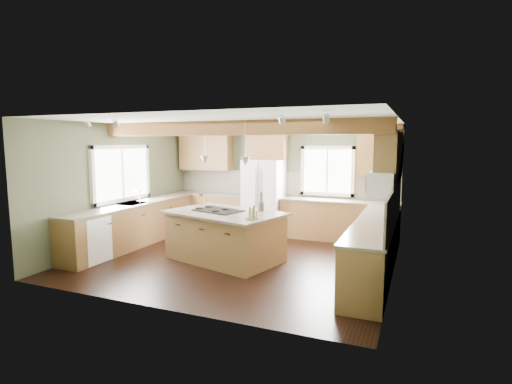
% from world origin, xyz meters
% --- Properties ---
extents(floor, '(5.60, 5.60, 0.00)m').
position_xyz_m(floor, '(0.00, 0.00, 0.00)').
color(floor, black).
rests_on(floor, ground).
extents(ceiling, '(5.60, 5.60, 0.00)m').
position_xyz_m(ceiling, '(0.00, 0.00, 2.60)').
color(ceiling, silver).
rests_on(ceiling, wall_back).
extents(wall_back, '(5.60, 0.00, 5.60)m').
position_xyz_m(wall_back, '(0.00, 2.50, 1.30)').
color(wall_back, '#50553D').
rests_on(wall_back, ground).
extents(wall_left, '(0.00, 5.00, 5.00)m').
position_xyz_m(wall_left, '(-2.80, 0.00, 1.30)').
color(wall_left, '#50553D').
rests_on(wall_left, ground).
extents(wall_right, '(0.00, 5.00, 5.00)m').
position_xyz_m(wall_right, '(2.80, 0.00, 1.30)').
color(wall_right, '#50553D').
rests_on(wall_right, ground).
extents(ceiling_beam, '(5.55, 0.26, 0.26)m').
position_xyz_m(ceiling_beam, '(0.00, -0.15, 2.47)').
color(ceiling_beam, brown).
rests_on(ceiling_beam, ceiling).
extents(soffit_trim, '(5.55, 0.20, 0.10)m').
position_xyz_m(soffit_trim, '(0.00, 2.40, 2.54)').
color(soffit_trim, brown).
rests_on(soffit_trim, ceiling).
extents(backsplash_back, '(5.58, 0.03, 0.58)m').
position_xyz_m(backsplash_back, '(0.00, 2.48, 1.21)').
color(backsplash_back, brown).
rests_on(backsplash_back, wall_back).
extents(backsplash_right, '(0.03, 3.70, 0.58)m').
position_xyz_m(backsplash_right, '(2.78, 0.05, 1.21)').
color(backsplash_right, brown).
rests_on(backsplash_right, wall_right).
extents(base_cab_back_left, '(2.02, 0.60, 0.88)m').
position_xyz_m(base_cab_back_left, '(-1.79, 2.20, 0.44)').
color(base_cab_back_left, brown).
rests_on(base_cab_back_left, floor).
extents(counter_back_left, '(2.06, 0.64, 0.04)m').
position_xyz_m(counter_back_left, '(-1.79, 2.20, 0.90)').
color(counter_back_left, '#4A4236').
rests_on(counter_back_left, base_cab_back_left).
extents(base_cab_back_right, '(2.62, 0.60, 0.88)m').
position_xyz_m(base_cab_back_right, '(1.49, 2.20, 0.44)').
color(base_cab_back_right, brown).
rests_on(base_cab_back_right, floor).
extents(counter_back_right, '(2.66, 0.64, 0.04)m').
position_xyz_m(counter_back_right, '(1.49, 2.20, 0.90)').
color(counter_back_right, '#4A4236').
rests_on(counter_back_right, base_cab_back_right).
extents(base_cab_left, '(0.60, 3.70, 0.88)m').
position_xyz_m(base_cab_left, '(-2.50, 0.05, 0.44)').
color(base_cab_left, brown).
rests_on(base_cab_left, floor).
extents(counter_left, '(0.64, 3.74, 0.04)m').
position_xyz_m(counter_left, '(-2.50, 0.05, 0.90)').
color(counter_left, '#4A4236').
rests_on(counter_left, base_cab_left).
extents(base_cab_right, '(0.60, 3.70, 0.88)m').
position_xyz_m(base_cab_right, '(2.50, 0.05, 0.44)').
color(base_cab_right, brown).
rests_on(base_cab_right, floor).
extents(counter_right, '(0.64, 3.74, 0.04)m').
position_xyz_m(counter_right, '(2.50, 0.05, 0.90)').
color(counter_right, '#4A4236').
rests_on(counter_right, base_cab_right).
extents(upper_cab_back_left, '(1.40, 0.35, 0.90)m').
position_xyz_m(upper_cab_back_left, '(-1.99, 2.33, 1.95)').
color(upper_cab_back_left, brown).
rests_on(upper_cab_back_left, wall_back).
extents(upper_cab_over_fridge, '(0.96, 0.35, 0.70)m').
position_xyz_m(upper_cab_over_fridge, '(-0.30, 2.33, 2.15)').
color(upper_cab_over_fridge, brown).
rests_on(upper_cab_over_fridge, wall_back).
extents(upper_cab_right, '(0.35, 2.20, 0.90)m').
position_xyz_m(upper_cab_right, '(2.62, 0.90, 1.95)').
color(upper_cab_right, brown).
rests_on(upper_cab_right, wall_right).
extents(upper_cab_back_corner, '(0.90, 0.35, 0.90)m').
position_xyz_m(upper_cab_back_corner, '(2.30, 2.33, 1.95)').
color(upper_cab_back_corner, brown).
rests_on(upper_cab_back_corner, wall_back).
extents(window_left, '(0.04, 1.60, 1.05)m').
position_xyz_m(window_left, '(-2.78, 0.05, 1.55)').
color(window_left, white).
rests_on(window_left, wall_left).
extents(window_back, '(1.10, 0.04, 1.00)m').
position_xyz_m(window_back, '(1.15, 2.48, 1.55)').
color(window_back, white).
rests_on(window_back, wall_back).
extents(sink, '(0.50, 0.65, 0.03)m').
position_xyz_m(sink, '(-2.50, 0.05, 0.91)').
color(sink, '#262628').
rests_on(sink, counter_left).
extents(faucet, '(0.02, 0.02, 0.28)m').
position_xyz_m(faucet, '(-2.32, 0.05, 1.05)').
color(faucet, '#B2B2B7').
rests_on(faucet, sink).
extents(dishwasher, '(0.60, 0.60, 0.84)m').
position_xyz_m(dishwasher, '(-2.49, -1.25, 0.43)').
color(dishwasher, white).
rests_on(dishwasher, floor).
extents(oven, '(0.60, 0.72, 0.84)m').
position_xyz_m(oven, '(2.49, -1.25, 0.43)').
color(oven, white).
rests_on(oven, floor).
extents(microwave, '(0.40, 0.70, 0.38)m').
position_xyz_m(microwave, '(2.58, -0.05, 1.55)').
color(microwave, white).
rests_on(microwave, wall_right).
extents(pendant_left, '(0.18, 0.18, 0.16)m').
position_xyz_m(pendant_left, '(-0.68, -0.02, 1.88)').
color(pendant_left, '#B2B2B7').
rests_on(pendant_left, ceiling).
extents(pendant_right, '(0.18, 0.18, 0.16)m').
position_xyz_m(pendant_right, '(0.28, -0.28, 1.88)').
color(pendant_right, '#B2B2B7').
rests_on(pendant_right, ceiling).
extents(refrigerator, '(0.90, 0.74, 1.80)m').
position_xyz_m(refrigerator, '(-0.30, 2.12, 0.90)').
color(refrigerator, white).
rests_on(refrigerator, floor).
extents(island, '(2.25, 1.71, 0.88)m').
position_xyz_m(island, '(-0.20, -0.15, 0.44)').
color(island, brown).
rests_on(island, floor).
extents(island_top, '(2.41, 1.87, 0.04)m').
position_xyz_m(island_top, '(-0.20, -0.15, 0.90)').
color(island_top, '#4A4236').
rests_on(island_top, island).
extents(cooktop, '(0.99, 0.79, 0.02)m').
position_xyz_m(cooktop, '(-0.36, -0.11, 0.93)').
color(cooktop, black).
rests_on(cooktop, island_top).
extents(knife_block, '(0.11, 0.09, 0.19)m').
position_xyz_m(knife_block, '(-1.03, 0.40, 1.01)').
color(knife_block, brown).
rests_on(knife_block, island_top).
extents(utensil_crock, '(0.16, 0.16, 0.16)m').
position_xyz_m(utensil_crock, '(0.39, 0.21, 1.00)').
color(utensil_crock, '#3B362F').
rests_on(utensil_crock, island_top).
extents(bottle_tray, '(0.32, 0.32, 0.22)m').
position_xyz_m(bottle_tray, '(0.54, -0.60, 1.03)').
color(bottle_tray, brown).
rests_on(bottle_tray, island_top).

